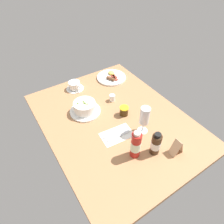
{
  "coord_description": "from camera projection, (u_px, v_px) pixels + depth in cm",
  "views": [
    {
      "loc": [
        73.77,
        -49.86,
        89.95
      ],
      "look_at": [
        -0.89,
        -1.12,
        5.86
      ],
      "focal_mm": 31.74,
      "sensor_mm": 36.0,
      "label": 1
    }
  ],
  "objects": [
    {
      "name": "coffee_cup",
      "position": [
        75.0,
        86.0,
        1.48
      ],
      "size": [
        13.55,
        12.96,
        5.99
      ],
      "color": "white",
      "rests_on": "ground_plane"
    },
    {
      "name": "porridge_bowl",
      "position": [
        85.0,
        107.0,
        1.28
      ],
      "size": [
        20.18,
        20.18,
        8.74
      ],
      "color": "white",
      "rests_on": "ground_plane"
    },
    {
      "name": "menu_card",
      "position": [
        177.0,
        147.0,
        1.05
      ],
      "size": [
        4.59,
        6.88,
        9.74
      ],
      "color": "tan",
      "rests_on": "ground_plane"
    },
    {
      "name": "cutlery_setting",
      "position": [
        118.0,
        134.0,
        1.17
      ],
      "size": [
        13.34,
        19.93,
        0.9
      ],
      "color": "white",
      "rests_on": "ground_plane"
    },
    {
      "name": "ground_plane",
      "position": [
        114.0,
        120.0,
        1.28
      ],
      "size": [
        110.0,
        84.0,
        3.0
      ],
      "primitive_type": "cube",
      "color": "#A8754C"
    },
    {
      "name": "creamer_jug",
      "position": [
        112.0,
        98.0,
        1.38
      ],
      "size": [
        4.12,
        4.78,
        5.3
      ],
      "color": "white",
      "rests_on": "ground_plane"
    },
    {
      "name": "wine_glass",
      "position": [
        145.0,
        117.0,
        1.11
      ],
      "size": [
        6.25,
        6.25,
        18.1
      ],
      "color": "white",
      "rests_on": "ground_plane"
    },
    {
      "name": "jam_jar",
      "position": [
        124.0,
        110.0,
        1.28
      ],
      "size": [
        5.78,
        5.78,
        6.15
      ],
      "color": "#3E260E",
      "rests_on": "ground_plane"
    },
    {
      "name": "breakfast_plate",
      "position": [
        111.0,
        77.0,
        1.6
      ],
      "size": [
        23.14,
        23.14,
        3.7
      ],
      "color": "white",
      "rests_on": "ground_plane"
    },
    {
      "name": "sauce_bottle_red",
      "position": [
        136.0,
        145.0,
        1.01
      ],
      "size": [
        5.39,
        5.39,
        17.91
      ],
      "color": "#B21E19",
      "rests_on": "ground_plane"
    },
    {
      "name": "sauce_bottle_brown",
      "position": [
        156.0,
        144.0,
        1.04
      ],
      "size": [
        5.29,
        5.29,
        14.75
      ],
      "color": "#382314",
      "rests_on": "ground_plane"
    }
  ]
}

